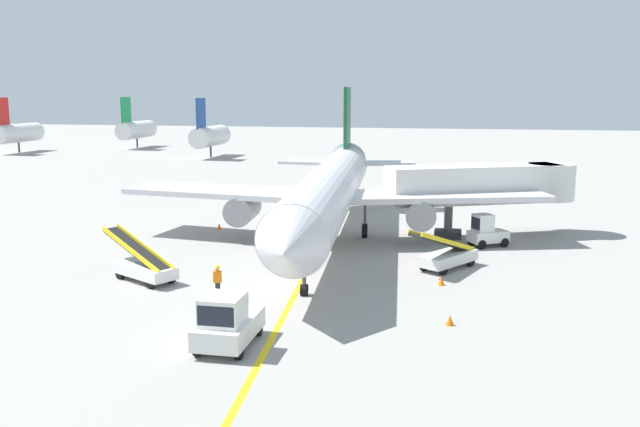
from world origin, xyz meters
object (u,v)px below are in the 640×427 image
object	(u,v)px
airliner	(330,190)
belt_loader_aft_hold	(447,255)
ground_crew_marshaller	(218,281)
safety_cone_wingtip_left	(311,231)
jet_bridge	(493,184)
baggage_tug_near_wing	(486,232)
belt_loader_forward_hold	(143,266)
safety_cone_wingtip_right	(441,281)
safety_cone_nose_right	(450,320)
safety_cone_nose_left	(219,226)
pushback_tug	(227,323)

from	to	relation	value
airliner	belt_loader_aft_hold	bearing A→B (deg)	-35.99
ground_crew_marshaller	safety_cone_wingtip_left	size ratio (longest dim) A/B	3.86
belt_loader_aft_hold	ground_crew_marshaller	size ratio (longest dim) A/B	2.85
jet_bridge	baggage_tug_near_wing	world-z (taller)	jet_bridge
belt_loader_forward_hold	safety_cone_wingtip_right	size ratio (longest dim) A/B	11.31
safety_cone_nose_right	airliner	bearing A→B (deg)	118.20
jet_bridge	safety_cone_nose_left	bearing A→B (deg)	-174.41
belt_loader_forward_hold	ground_crew_marshaller	bearing A→B (deg)	-25.43
belt_loader_aft_hold	safety_cone_nose_right	size ratio (longest dim) A/B	11.03
belt_loader_aft_hold	safety_cone_nose_right	world-z (taller)	belt_loader_aft_hold
airliner	safety_cone_nose_left	distance (m)	9.36
belt_loader_forward_hold	belt_loader_aft_hold	xyz separation A→B (m)	(15.45, 5.61, 0.00)
safety_cone_wingtip_right	safety_cone_nose_left	bearing A→B (deg)	145.20
airliner	belt_loader_forward_hold	world-z (taller)	airliner
jet_bridge	safety_cone_wingtip_left	size ratio (longest dim) A/B	29.15
baggage_tug_near_wing	belt_loader_forward_hold	xyz separation A→B (m)	(-17.80, -11.73, -0.15)
belt_loader_aft_hold	safety_cone_wingtip_left	bearing A→B (deg)	141.00
pushback_tug	belt_loader_forward_hold	distance (m)	10.88
ground_crew_marshaller	safety_cone_wingtip_right	world-z (taller)	ground_crew_marshaller
ground_crew_marshaller	baggage_tug_near_wing	bearing A→B (deg)	47.56
belt_loader_aft_hold	airliner	bearing A→B (deg)	144.01
safety_cone_wingtip_left	belt_loader_aft_hold	bearing A→B (deg)	-39.00
belt_loader_aft_hold	safety_cone_wingtip_left	distance (m)	12.07
airliner	jet_bridge	bearing A→B (deg)	21.27
safety_cone_nose_left	safety_cone_nose_right	world-z (taller)	same
airliner	safety_cone_wingtip_right	size ratio (longest dim) A/B	80.32
pushback_tug	safety_cone_wingtip_left	xyz separation A→B (m)	(-1.30, 21.19, -0.77)
airliner	safety_cone_nose_left	xyz separation A→B (m)	(-8.51, 2.22, -3.20)
baggage_tug_near_wing	safety_cone_nose_left	size ratio (longest dim) A/B	6.19
baggage_tug_near_wing	safety_cone_wingtip_right	bearing A→B (deg)	-105.04
safety_cone_wingtip_left	belt_loader_forward_hold	bearing A→B (deg)	-114.75
belt_loader_forward_hold	safety_cone_nose_left	size ratio (longest dim) A/B	11.31
belt_loader_forward_hold	safety_cone_wingtip_left	xyz separation A→B (m)	(6.08, 13.20, -0.56)
airliner	safety_cone_wingtip_right	bearing A→B (deg)	-49.96
baggage_tug_near_wing	belt_loader_aft_hold	xyz separation A→B (m)	(-2.35, -6.12, -0.15)
airliner	belt_loader_aft_hold	world-z (taller)	airliner
safety_cone_nose_left	safety_cone_wingtip_right	xyz separation A→B (m)	(15.98, -11.11, 0.00)
pushback_tug	safety_cone_wingtip_right	bearing A→B (deg)	52.51
belt_loader_forward_hold	safety_cone_nose_right	world-z (taller)	belt_loader_forward_hold
safety_cone_wingtip_right	safety_cone_wingtip_left	bearing A→B (deg)	130.07
belt_loader_forward_hold	ground_crew_marshaller	distance (m)	5.46
pushback_tug	safety_cone_nose_right	xyz separation A→B (m)	(8.40, 4.26, -0.77)
pushback_tug	safety_cone_nose_left	distance (m)	22.88
airliner	pushback_tug	bearing A→B (deg)	-91.24
belt_loader_forward_hold	pushback_tug	bearing A→B (deg)	-47.28
pushback_tug	jet_bridge	bearing A→B (deg)	64.91
safety_cone_wingtip_left	safety_cone_wingtip_right	distance (m)	14.26
baggage_tug_near_wing	ground_crew_marshaller	xyz separation A→B (m)	(-12.87, -14.07, -0.02)
pushback_tug	baggage_tug_near_wing	distance (m)	22.31
baggage_tug_near_wing	safety_cone_nose_right	size ratio (longest dim) A/B	6.19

